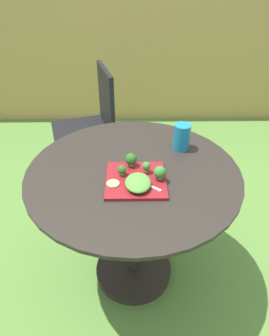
# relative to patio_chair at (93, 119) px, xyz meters

# --- Properties ---
(ground_plane) EXTENTS (12.00, 12.00, 0.00)m
(ground_plane) POSITION_rel_patio_chair_xyz_m (0.30, -0.97, -0.53)
(ground_plane) COLOR #568438
(bamboo_fence) EXTENTS (8.00, 0.08, 1.57)m
(bamboo_fence) POSITION_rel_patio_chair_xyz_m (0.30, 1.12, 0.26)
(bamboo_fence) COLOR #A8894C
(bamboo_fence) RESTS_ON ground_plane
(patio_table) EXTENTS (0.97, 0.97, 0.75)m
(patio_table) POSITION_rel_patio_chair_xyz_m (0.30, -0.97, -0.03)
(patio_table) COLOR #28231E
(patio_table) RESTS_ON ground_plane
(patio_chair) EXTENTS (0.55, 0.55, 0.90)m
(patio_chair) POSITION_rel_patio_chair_xyz_m (0.00, 0.00, 0.00)
(patio_chair) COLOR black
(patio_chair) RESTS_ON ground_plane
(salad_plate) EXTENTS (0.26, 0.26, 0.01)m
(salad_plate) POSITION_rel_patio_chair_xyz_m (0.31, -1.05, 0.23)
(salad_plate) COLOR maroon
(salad_plate) RESTS_ON patio_table
(drinking_glass) EXTENTS (0.08, 0.08, 0.13)m
(drinking_glass) POSITION_rel_patio_chair_xyz_m (0.54, -0.78, 0.28)
(drinking_glass) COLOR teal
(drinking_glass) RESTS_ON patio_table
(fork) EXTENTS (0.13, 0.10, 0.00)m
(fork) POSITION_rel_patio_chair_xyz_m (0.33, -1.08, 0.24)
(fork) COLOR silver
(fork) RESTS_ON salad_plate
(lettuce_mound) EXTENTS (0.11, 0.13, 0.04)m
(lettuce_mound) POSITION_rel_patio_chair_xyz_m (0.31, -1.10, 0.25)
(lettuce_mound) COLOR #519338
(lettuce_mound) RESTS_ON salad_plate
(broccoli_floret_0) EXTENTS (0.04, 0.04, 0.05)m
(broccoli_floret_0) POSITION_rel_patio_chair_xyz_m (0.35, -1.00, 0.27)
(broccoli_floret_0) COLOR #99B770
(broccoli_floret_0) RESTS_ON salad_plate
(broccoli_floret_1) EXTENTS (0.04, 0.04, 0.05)m
(broccoli_floret_1) POSITION_rel_patio_chair_xyz_m (0.25, -1.02, 0.26)
(broccoli_floret_1) COLOR #99B770
(broccoli_floret_1) RESTS_ON salad_plate
(broccoli_floret_2) EXTENTS (0.05, 0.05, 0.06)m
(broccoli_floret_2) POSITION_rel_patio_chair_xyz_m (0.29, -0.95, 0.27)
(broccoli_floret_2) COLOR #99B770
(broccoli_floret_2) RESTS_ON salad_plate
(broccoli_floret_3) EXTENTS (0.05, 0.05, 0.06)m
(broccoli_floret_3) POSITION_rel_patio_chair_xyz_m (0.41, -1.05, 0.27)
(broccoli_floret_3) COLOR #99B770
(broccoli_floret_3) RESTS_ON salad_plate
(cucumber_slice_0) EXTENTS (0.05, 0.05, 0.01)m
(cucumber_slice_0) POSITION_rel_patio_chair_xyz_m (0.21, -1.09, 0.24)
(cucumber_slice_0) COLOR #8EB766
(cucumber_slice_0) RESTS_ON salad_plate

